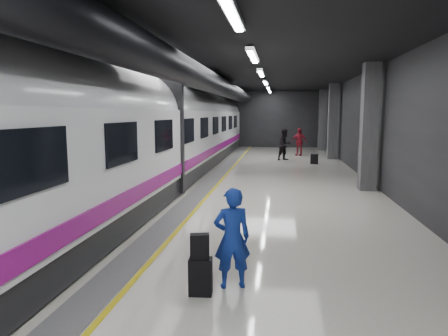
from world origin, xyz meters
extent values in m
plane|color=silver|center=(0.00, 0.00, 0.00)|extent=(40.00, 40.00, 0.00)
cube|color=black|center=(0.00, 0.00, 4.50)|extent=(10.00, 40.00, 0.02)
cube|color=#28282B|center=(0.00, 20.00, 2.25)|extent=(10.00, 0.02, 4.50)
cube|color=#28282B|center=(-5.00, 0.00, 2.25)|extent=(0.02, 40.00, 4.50)
cube|color=#28282B|center=(5.00, 0.00, 2.25)|extent=(0.02, 40.00, 4.50)
cube|color=slate|center=(-1.35, 0.00, 0.01)|extent=(0.65, 39.80, 0.01)
cube|color=yellow|center=(-0.95, 0.00, 0.01)|extent=(0.10, 39.80, 0.01)
cylinder|color=black|center=(-1.30, 0.00, 3.95)|extent=(0.80, 38.00, 0.80)
cube|color=silver|center=(0.60, -6.00, 4.40)|extent=(0.22, 2.60, 0.10)
cube|color=silver|center=(0.60, -1.00, 4.40)|extent=(0.22, 2.60, 0.10)
cube|color=silver|center=(0.60, 4.00, 4.40)|extent=(0.22, 2.60, 0.10)
cube|color=silver|center=(0.60, 9.00, 4.40)|extent=(0.22, 2.60, 0.10)
cube|color=silver|center=(0.60, 14.00, 4.40)|extent=(0.22, 2.60, 0.10)
cube|color=silver|center=(0.60, 18.00, 4.40)|extent=(0.22, 2.60, 0.10)
cube|color=#515154|center=(4.55, 2.00, 2.25)|extent=(0.55, 0.55, 4.50)
cube|color=#515154|center=(4.55, 12.00, 2.25)|extent=(0.55, 0.55, 4.50)
cube|color=#515154|center=(4.55, 18.00, 2.25)|extent=(0.55, 0.55, 4.50)
cube|color=black|center=(-3.25, 0.00, 0.35)|extent=(2.80, 38.00, 0.60)
cube|color=white|center=(-3.25, 0.00, 1.75)|extent=(2.90, 38.00, 2.20)
cylinder|color=white|center=(-3.25, 0.00, 2.70)|extent=(2.80, 38.00, 2.80)
cube|color=#8A0C74|center=(-1.78, 0.00, 0.95)|extent=(0.04, 38.00, 0.35)
cube|color=black|center=(-3.25, 0.00, 2.00)|extent=(3.05, 0.25, 3.80)
cube|color=black|center=(-1.78, -8.00, 2.15)|extent=(0.05, 1.60, 0.85)
cube|color=black|center=(-1.78, -5.00, 2.15)|extent=(0.05, 1.60, 0.85)
cube|color=black|center=(-1.78, -2.00, 2.15)|extent=(0.05, 1.60, 0.85)
cube|color=black|center=(-1.78, 1.00, 2.15)|extent=(0.05, 1.60, 0.85)
cube|color=black|center=(-1.78, 4.00, 2.15)|extent=(0.05, 1.60, 0.85)
cube|color=black|center=(-1.78, 7.00, 2.15)|extent=(0.05, 1.60, 0.85)
cube|color=black|center=(-1.78, 10.00, 2.15)|extent=(0.05, 1.60, 0.85)
cube|color=black|center=(-1.78, 13.00, 2.15)|extent=(0.05, 1.60, 0.85)
cube|color=black|center=(-1.78, 16.00, 2.15)|extent=(0.05, 1.60, 0.85)
imported|color=#162EAA|center=(0.70, -6.76, 0.81)|extent=(0.68, 0.55, 1.62)
cube|color=black|center=(0.25, -7.10, 0.29)|extent=(0.37, 0.25, 0.57)
cube|color=black|center=(0.24, -7.10, 0.77)|extent=(0.32, 0.21, 0.38)
imported|color=black|center=(1.72, 10.86, 0.92)|extent=(1.14, 1.11, 1.85)
imported|color=maroon|center=(2.66, 13.61, 0.90)|extent=(1.14, 0.77, 1.79)
cube|color=black|center=(3.31, 9.33, 0.27)|extent=(0.43, 0.35, 0.54)
camera|label=1|loc=(1.41, -12.79, 2.76)|focal=32.00mm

